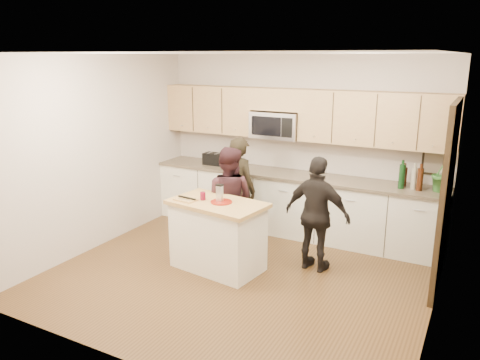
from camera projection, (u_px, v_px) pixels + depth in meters
The scene contains 21 objects.
floor at pixel (239, 275), 5.89m from camera, with size 4.50×4.50×0.00m, color brown.
room_shell at pixel (239, 139), 5.45m from camera, with size 4.52×4.02×2.71m.
back_cabinetry at pixel (291, 203), 7.21m from camera, with size 4.50×0.66×0.94m.
upper_cabinetry at pixel (299, 113), 6.97m from camera, with size 4.50×0.33×0.75m.
microwave at pixel (277, 125), 7.14m from camera, with size 0.76×0.41×0.40m.
doorway at pixel (448, 192), 5.35m from camera, with size 0.06×1.25×2.20m.
framed_picture at pixel (434, 161), 6.37m from camera, with size 0.30×0.03×0.38m.
dish_towel at pixel (231, 178), 7.40m from camera, with size 0.34×0.60×0.48m.
island at pixel (218, 235), 5.97m from camera, with size 1.28×0.86×0.90m.
red_plate at pixel (221, 202), 5.83m from camera, with size 0.27×0.27×0.02m, color maroon.
box_grater at pixel (220, 193), 5.81m from camera, with size 0.09×0.07×0.22m.
drink_glass at pixel (203, 196), 5.93m from camera, with size 0.07×0.07×0.10m, color maroon.
cutting_board at pixel (186, 200), 5.91m from camera, with size 0.28×0.17×0.02m, color tan.
tongs at pixel (187, 198), 5.93m from camera, with size 0.28×0.03×0.02m, color black.
knife at pixel (184, 199), 5.89m from camera, with size 0.19×0.02×0.01m, color silver.
toaster at pixel (214, 159), 7.67m from camera, with size 0.31×0.21×0.19m.
bottle_cluster at pixel (416, 176), 6.23m from camera, with size 0.57×0.23×0.39m.
orchid at pixel (443, 173), 6.10m from camera, with size 0.28×0.22×0.51m, color #346C2B.
woman_left at pixel (240, 189), 6.91m from camera, with size 0.56×0.37×1.54m, color black.
woman_center at pixel (228, 200), 6.44m from camera, with size 0.73×0.57×1.50m, color #31181D.
woman_right at pixel (317, 215), 5.87m from camera, with size 0.87×0.36×1.48m, color black.
Camera 1 is at (2.54, -4.75, 2.67)m, focal length 35.00 mm.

